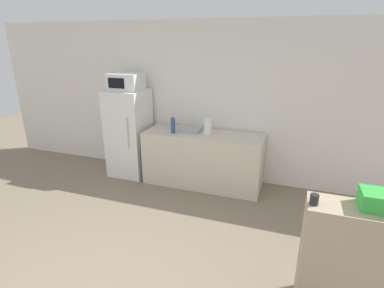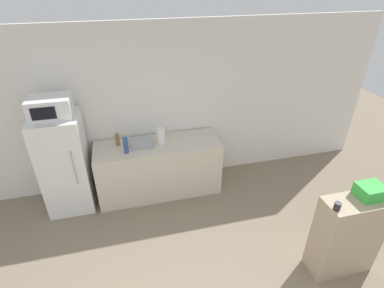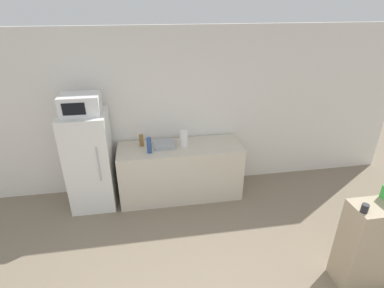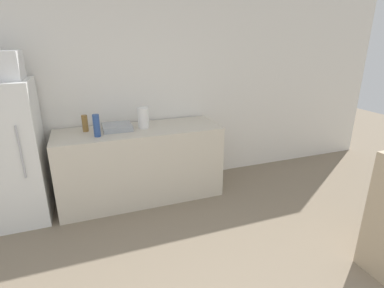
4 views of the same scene
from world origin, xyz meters
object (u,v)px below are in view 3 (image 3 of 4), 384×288
at_px(bottle_short, 141,140).
at_px(jar, 365,208).
at_px(refrigerator, 90,161).
at_px(microwave, 80,104).
at_px(bottle_tall, 149,145).
at_px(paper_towel_roll, 184,138).

xyz_separation_m(bottle_short, jar, (2.14, -2.17, 0.12)).
xyz_separation_m(refrigerator, jar, (2.91, -2.06, 0.34)).
bearing_deg(refrigerator, bottle_short, 8.70).
relative_size(microwave, bottle_tall, 2.18).
relative_size(refrigerator, microwave, 2.83).
xyz_separation_m(jar, paper_towel_roll, (-1.49, 2.08, -0.09)).
height_order(bottle_short, jar, jar).
relative_size(jar, paper_towel_roll, 0.37).
relative_size(bottle_tall, bottle_short, 1.29).
distance_m(jar, paper_towel_roll, 2.56).
height_order(microwave, paper_towel_roll, microwave).
height_order(bottle_tall, paper_towel_roll, same).
bearing_deg(bottle_tall, microwave, 171.86).
relative_size(refrigerator, bottle_short, 7.96).
xyz_separation_m(microwave, bottle_tall, (0.89, -0.13, -0.63)).
relative_size(refrigerator, bottle_tall, 6.18).
distance_m(bottle_tall, bottle_short, 0.27).
xyz_separation_m(microwave, bottle_short, (0.77, 0.12, -0.66)).
relative_size(refrigerator, paper_towel_roll, 6.17).
distance_m(microwave, paper_towel_roll, 1.56).
xyz_separation_m(refrigerator, paper_towel_roll, (1.42, 0.02, 0.25)).
relative_size(bottle_short, jar, 2.11).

